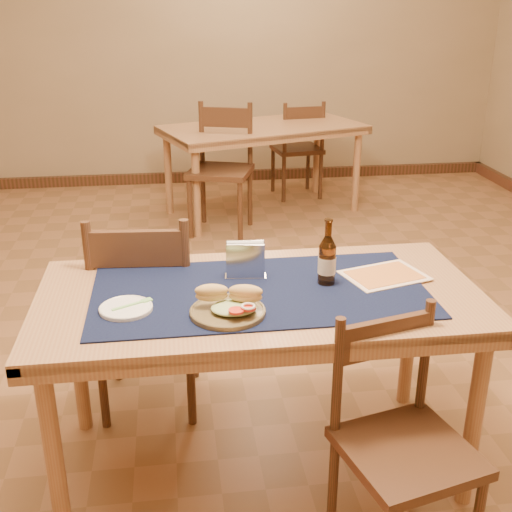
{
  "coord_description": "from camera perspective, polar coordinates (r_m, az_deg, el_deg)",
  "views": [
    {
      "loc": [
        -0.3,
        -2.88,
        1.74
      ],
      "look_at": [
        0.0,
        -0.7,
        0.85
      ],
      "focal_mm": 45.0,
      "sensor_mm": 36.0,
      "label": 1
    }
  ],
  "objects": [
    {
      "name": "chair_main_far",
      "position": [
        2.81,
        -9.74,
        -4.66
      ],
      "size": [
        0.47,
        0.47,
        0.95
      ],
      "color": "#4D2A1B",
      "rests_on": "ground"
    },
    {
      "name": "chair_back_far",
      "position": [
        5.96,
        3.78,
        9.61
      ],
      "size": [
        0.46,
        0.46,
        0.89
      ],
      "color": "#4D2A1B",
      "rests_on": "ground"
    },
    {
      "name": "napkin_holder",
      "position": [
        2.4,
        -0.95,
        -0.45
      ],
      "size": [
        0.16,
        0.07,
        0.14
      ],
      "color": "silver",
      "rests_on": "placemat"
    },
    {
      "name": "room",
      "position": [
        2.91,
        -1.94,
        15.33
      ],
      "size": [
        6.04,
        7.04,
        2.84
      ],
      "color": "#8E603E",
      "rests_on": "ground"
    },
    {
      "name": "main_table",
      "position": [
        2.35,
        0.33,
        -5.02
      ],
      "size": [
        1.6,
        0.8,
        0.75
      ],
      "color": "#A0754B",
      "rests_on": "ground"
    },
    {
      "name": "side_plate",
      "position": [
        2.22,
        -11.49,
        -4.54
      ],
      "size": [
        0.18,
        0.18,
        0.01
      ],
      "color": "white",
      "rests_on": "placemat"
    },
    {
      "name": "placemat",
      "position": [
        2.32,
        0.34,
        -3.14
      ],
      "size": [
        1.2,
        0.6,
        0.01
      ],
      "primitive_type": "cube",
      "color": "black",
      "rests_on": "main_table"
    },
    {
      "name": "menu_card",
      "position": [
        2.48,
        11.34,
        -1.69
      ],
      "size": [
        0.34,
        0.29,
        0.01
      ],
      "color": "beige",
      "rests_on": "placemat"
    },
    {
      "name": "chair_back_near",
      "position": [
        5.04,
        -3.08,
        7.91
      ],
      "size": [
        0.58,
        0.58,
        0.99
      ],
      "color": "#4D2A1B",
      "rests_on": "ground"
    },
    {
      "name": "back_table",
      "position": [
        5.44,
        0.63,
        10.67
      ],
      "size": [
        1.8,
        1.29,
        0.75
      ],
      "color": "#A0754B",
      "rests_on": "ground"
    },
    {
      "name": "baseboard",
      "position": [
        3.35,
        -1.64,
        -8.27
      ],
      "size": [
        6.0,
        7.0,
        0.1
      ],
      "color": "#4D2A1B",
      "rests_on": "ground"
    },
    {
      "name": "beer_bottle",
      "position": [
        2.35,
        6.33,
        -0.35
      ],
      "size": [
        0.07,
        0.07,
        0.25
      ],
      "color": "#4E2A0D",
      "rests_on": "placemat"
    },
    {
      "name": "fork",
      "position": [
        2.23,
        -10.68,
        -4.16
      ],
      "size": [
        0.14,
        0.09,
        0.0
      ],
      "color": "#89DA78",
      "rests_on": "side_plate"
    },
    {
      "name": "chair_main_near",
      "position": [
        2.17,
        12.77,
        -15.63
      ],
      "size": [
        0.47,
        0.47,
        0.83
      ],
      "color": "#4D2A1B",
      "rests_on": "ground"
    },
    {
      "name": "sandwich_plate",
      "position": [
        2.14,
        -2.38,
        -4.51
      ],
      "size": [
        0.26,
        0.26,
        0.1
      ],
      "color": "brown",
      "rests_on": "placemat"
    }
  ]
}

